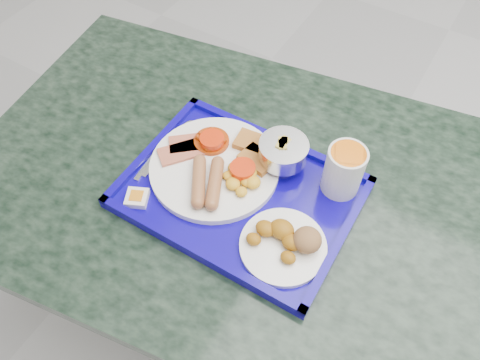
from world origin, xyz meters
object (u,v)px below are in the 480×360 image
at_px(tray, 240,193).
at_px(main_plate, 218,166).
at_px(fruit_bowl, 283,151).
at_px(table, 236,224).
at_px(bread_plate, 287,242).
at_px(juice_cup, 344,169).

distance_m(tray, main_plate, 0.07).
bearing_deg(fruit_bowl, table, -133.96).
bearing_deg(bread_plate, juice_cup, 81.23).
bearing_deg(juice_cup, bread_plate, -98.77).
relative_size(tray, juice_cup, 4.26).
height_order(main_plate, bread_plate, bread_plate).
bearing_deg(main_plate, juice_cup, 21.80).
height_order(table, main_plate, main_plate).
distance_m(bread_plate, fruit_bowl, 0.19).
bearing_deg(juice_cup, fruit_bowl, -174.25).
distance_m(tray, juice_cup, 0.21).
height_order(table, tray, tray).
xyz_separation_m(table, tray, (0.03, -0.03, 0.19)).
distance_m(main_plate, fruit_bowl, 0.13).
height_order(tray, bread_plate, bread_plate).
relative_size(main_plate, fruit_bowl, 2.67).
bearing_deg(fruit_bowl, main_plate, -142.96).
xyz_separation_m(tray, juice_cup, (0.16, 0.11, 0.06)).
height_order(table, juice_cup, juice_cup).
relative_size(table, tray, 2.74).
bearing_deg(bread_plate, fruit_bowl, 120.88).
height_order(tray, fruit_bowl, fruit_bowl).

